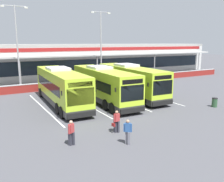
{
  "coord_description": "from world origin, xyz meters",
  "views": [
    {
      "loc": [
        -11.71,
        -17.21,
        6.33
      ],
      "look_at": [
        -0.2,
        3.0,
        1.6
      ],
      "focal_mm": 38.46,
      "sensor_mm": 36.0,
      "label": 1
    }
  ],
  "objects_px": {
    "lamp_post_west": "(17,43)",
    "litter_bin": "(215,102)",
    "pedestrian_with_handbag": "(116,121)",
    "coach_bus_centre": "(130,81)",
    "pedestrian_near_bin": "(128,131)",
    "coach_bus_left_centre": "(103,85)",
    "lamp_post_centre": "(101,43)",
    "pedestrian_in_dark_coat": "(71,132)",
    "coach_bus_leftmost": "(61,88)"
  },
  "relations": [
    {
      "from": "coach_bus_leftmost",
      "to": "pedestrian_with_handbag",
      "type": "height_order",
      "value": "coach_bus_leftmost"
    },
    {
      "from": "litter_bin",
      "to": "coach_bus_centre",
      "type": "bearing_deg",
      "value": 119.19
    },
    {
      "from": "pedestrian_with_handbag",
      "to": "pedestrian_in_dark_coat",
      "type": "distance_m",
      "value": 3.57
    },
    {
      "from": "coach_bus_left_centre",
      "to": "pedestrian_near_bin",
      "type": "bearing_deg",
      "value": -109.86
    },
    {
      "from": "lamp_post_west",
      "to": "litter_bin",
      "type": "xyz_separation_m",
      "value": [
        15.34,
        -18.76,
        -5.82
      ]
    },
    {
      "from": "coach_bus_leftmost",
      "to": "pedestrian_near_bin",
      "type": "distance_m",
      "value": 11.73
    },
    {
      "from": "coach_bus_left_centre",
      "to": "lamp_post_west",
      "type": "height_order",
      "value": "lamp_post_west"
    },
    {
      "from": "lamp_post_west",
      "to": "litter_bin",
      "type": "height_order",
      "value": "lamp_post_west"
    },
    {
      "from": "coach_bus_centre",
      "to": "lamp_post_centre",
      "type": "height_order",
      "value": "lamp_post_centre"
    },
    {
      "from": "coach_bus_centre",
      "to": "pedestrian_with_handbag",
      "type": "height_order",
      "value": "coach_bus_centre"
    },
    {
      "from": "pedestrian_with_handbag",
      "to": "pedestrian_near_bin",
      "type": "relative_size",
      "value": 1.0
    },
    {
      "from": "lamp_post_west",
      "to": "litter_bin",
      "type": "distance_m",
      "value": 24.92
    },
    {
      "from": "coach_bus_centre",
      "to": "litter_bin",
      "type": "height_order",
      "value": "coach_bus_centre"
    },
    {
      "from": "pedestrian_with_handbag",
      "to": "pedestrian_in_dark_coat",
      "type": "relative_size",
      "value": 1.0
    },
    {
      "from": "pedestrian_in_dark_coat",
      "to": "pedestrian_near_bin",
      "type": "bearing_deg",
      "value": -27.21
    },
    {
      "from": "lamp_post_centre",
      "to": "pedestrian_with_handbag",
      "type": "bearing_deg",
      "value": -114.33
    },
    {
      "from": "pedestrian_in_dark_coat",
      "to": "litter_bin",
      "type": "bearing_deg",
      "value": 5.82
    },
    {
      "from": "pedestrian_near_bin",
      "to": "coach_bus_left_centre",
      "type": "bearing_deg",
      "value": 70.14
    },
    {
      "from": "coach_bus_left_centre",
      "to": "pedestrian_near_bin",
      "type": "distance_m",
      "value": 11.46
    },
    {
      "from": "coach_bus_centre",
      "to": "pedestrian_in_dark_coat",
      "type": "xyz_separation_m",
      "value": [
        -10.98,
        -9.8,
        -0.91
      ]
    },
    {
      "from": "coach_bus_centre",
      "to": "pedestrian_near_bin",
      "type": "bearing_deg",
      "value": -124.53
    },
    {
      "from": "coach_bus_left_centre",
      "to": "lamp_post_centre",
      "type": "relative_size",
      "value": 1.11
    },
    {
      "from": "coach_bus_centre",
      "to": "pedestrian_with_handbag",
      "type": "xyz_separation_m",
      "value": [
        -7.44,
        -9.34,
        -0.93
      ]
    },
    {
      "from": "coach_bus_leftmost",
      "to": "pedestrian_near_bin",
      "type": "bearing_deg",
      "value": -87.61
    },
    {
      "from": "pedestrian_with_handbag",
      "to": "pedestrian_near_bin",
      "type": "bearing_deg",
      "value": -101.24
    },
    {
      "from": "coach_bus_leftmost",
      "to": "litter_bin",
      "type": "xyz_separation_m",
      "value": [
        12.93,
        -8.5,
        -1.32
      ]
    },
    {
      "from": "pedestrian_near_bin",
      "to": "lamp_post_west",
      "type": "distance_m",
      "value": 22.79
    },
    {
      "from": "pedestrian_in_dark_coat",
      "to": "lamp_post_west",
      "type": "bearing_deg",
      "value": 89.34
    },
    {
      "from": "lamp_post_west",
      "to": "pedestrian_near_bin",
      "type": "bearing_deg",
      "value": -82.49
    },
    {
      "from": "pedestrian_near_bin",
      "to": "lamp_post_centre",
      "type": "distance_m",
      "value": 24.65
    },
    {
      "from": "coach_bus_leftmost",
      "to": "lamp_post_centre",
      "type": "bearing_deg",
      "value": 46.28
    },
    {
      "from": "coach_bus_left_centre",
      "to": "litter_bin",
      "type": "xyz_separation_m",
      "value": [
        8.56,
        -7.55,
        -1.32
      ]
    },
    {
      "from": "coach_bus_centre",
      "to": "lamp_post_west",
      "type": "xyz_separation_m",
      "value": [
        -10.74,
        10.54,
        4.5
      ]
    },
    {
      "from": "coach_bus_centre",
      "to": "litter_bin",
      "type": "bearing_deg",
      "value": -60.81
    },
    {
      "from": "coach_bus_leftmost",
      "to": "lamp_post_centre",
      "type": "height_order",
      "value": "lamp_post_centre"
    },
    {
      "from": "coach_bus_left_centre",
      "to": "pedestrian_with_handbag",
      "type": "relative_size",
      "value": 7.57
    },
    {
      "from": "coach_bus_left_centre",
      "to": "litter_bin",
      "type": "height_order",
      "value": "coach_bus_left_centre"
    },
    {
      "from": "coach_bus_leftmost",
      "to": "lamp_post_west",
      "type": "xyz_separation_m",
      "value": [
        -2.4,
        10.26,
        4.5
      ]
    },
    {
      "from": "pedestrian_in_dark_coat",
      "to": "lamp_post_centre",
      "type": "distance_m",
      "value": 24.66
    },
    {
      "from": "lamp_post_west",
      "to": "litter_bin",
      "type": "bearing_deg",
      "value": -50.73
    },
    {
      "from": "lamp_post_centre",
      "to": "coach_bus_leftmost",
      "type": "bearing_deg",
      "value": -133.72
    },
    {
      "from": "coach_bus_leftmost",
      "to": "pedestrian_with_handbag",
      "type": "xyz_separation_m",
      "value": [
        0.9,
        -9.61,
        -0.93
      ]
    },
    {
      "from": "pedestrian_near_bin",
      "to": "lamp_post_west",
      "type": "relative_size",
      "value": 0.15
    },
    {
      "from": "coach_bus_left_centre",
      "to": "lamp_post_west",
      "type": "relative_size",
      "value": 1.11
    },
    {
      "from": "lamp_post_centre",
      "to": "litter_bin",
      "type": "height_order",
      "value": "lamp_post_centre"
    },
    {
      "from": "coach_bus_leftmost",
      "to": "coach_bus_left_centre",
      "type": "xyz_separation_m",
      "value": [
        4.37,
        -0.95,
        0.0
      ]
    },
    {
      "from": "coach_bus_centre",
      "to": "lamp_post_west",
      "type": "height_order",
      "value": "lamp_post_west"
    },
    {
      "from": "pedestrian_with_handbag",
      "to": "coach_bus_centre",
      "type": "bearing_deg",
      "value": 51.45
    },
    {
      "from": "coach_bus_leftmost",
      "to": "litter_bin",
      "type": "bearing_deg",
      "value": -33.3
    },
    {
      "from": "pedestrian_with_handbag",
      "to": "lamp_post_west",
      "type": "xyz_separation_m",
      "value": [
        -3.31,
        19.88,
        5.43
      ]
    }
  ]
}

